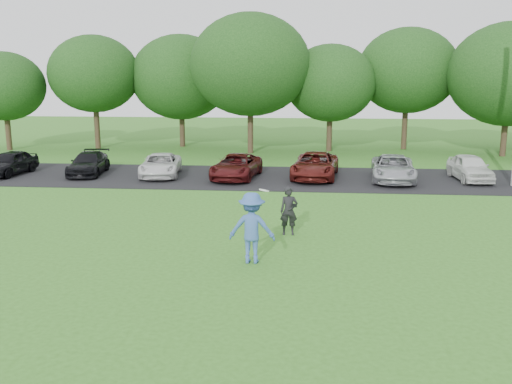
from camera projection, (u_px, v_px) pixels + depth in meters
ground at (244, 268)px, 15.00m from camera, size 100.00×100.00×0.00m
parking_lot at (274, 178)px, 27.67m from camera, size 32.00×6.50×0.03m
frisbee_player at (252, 228)px, 15.23m from camera, size 1.26×0.75×2.09m
camera_bystander at (289, 211)px, 17.90m from camera, size 0.59×0.44×1.53m
parked_cars at (273, 166)px, 27.43m from camera, size 27.68×4.88×1.23m
tree_row at (307, 74)px, 36.04m from camera, size 42.39×9.85×8.64m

